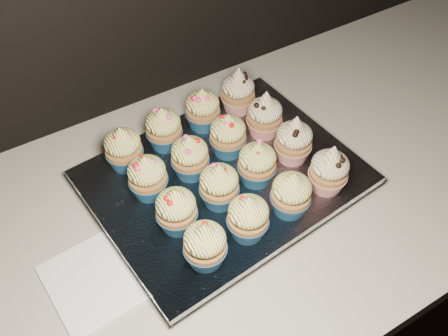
% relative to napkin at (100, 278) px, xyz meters
% --- Properties ---
extents(cabinet, '(2.40, 0.60, 0.86)m').
position_rel_napkin_xyz_m(cabinet, '(0.20, 0.04, -0.47)').
color(cabinet, black).
rests_on(cabinet, ground).
extents(worktop, '(2.44, 0.64, 0.04)m').
position_rel_napkin_xyz_m(worktop, '(0.20, 0.04, -0.02)').
color(worktop, beige).
rests_on(worktop, cabinet).
extents(napkin, '(0.15, 0.15, 0.00)m').
position_rel_napkin_xyz_m(napkin, '(0.00, 0.00, 0.00)').
color(napkin, white).
rests_on(napkin, worktop).
extents(baking_tray, '(0.42, 0.33, 0.02)m').
position_rel_napkin_xyz_m(baking_tray, '(0.25, 0.06, 0.01)').
color(baking_tray, black).
rests_on(baking_tray, worktop).
extents(foil_lining, '(0.45, 0.37, 0.01)m').
position_rel_napkin_xyz_m(foil_lining, '(0.25, 0.06, 0.03)').
color(foil_lining, silver).
rests_on(foil_lining, baking_tray).
extents(cupcake_0, '(0.06, 0.06, 0.08)m').
position_rel_napkin_xyz_m(cupcake_0, '(0.14, -0.07, 0.07)').
color(cupcake_0, '#1C5484').
rests_on(cupcake_0, foil_lining).
extents(cupcake_1, '(0.06, 0.06, 0.08)m').
position_rel_napkin_xyz_m(cupcake_1, '(0.22, -0.06, 0.07)').
color(cupcake_1, '#1C5484').
rests_on(cupcake_1, foil_lining).
extents(cupcake_2, '(0.06, 0.06, 0.08)m').
position_rel_napkin_xyz_m(cupcake_2, '(0.30, -0.06, 0.07)').
color(cupcake_2, '#1C5484').
rests_on(cupcake_2, foil_lining).
extents(cupcake_3, '(0.06, 0.06, 0.10)m').
position_rel_napkin_xyz_m(cupcake_3, '(0.38, -0.05, 0.07)').
color(cupcake_3, red).
rests_on(cupcake_3, foil_lining).
extents(cupcake_4, '(0.06, 0.06, 0.08)m').
position_rel_napkin_xyz_m(cupcake_4, '(0.14, 0.00, 0.07)').
color(cupcake_4, '#1C5484').
rests_on(cupcake_4, foil_lining).
extents(cupcake_5, '(0.06, 0.06, 0.08)m').
position_rel_napkin_xyz_m(cupcake_5, '(0.21, 0.01, 0.07)').
color(cupcake_5, '#1C5484').
rests_on(cupcake_5, foil_lining).
extents(cupcake_6, '(0.06, 0.06, 0.08)m').
position_rel_napkin_xyz_m(cupcake_6, '(0.29, 0.02, 0.07)').
color(cupcake_6, '#1C5484').
rests_on(cupcake_6, foil_lining).
extents(cupcake_7, '(0.06, 0.06, 0.10)m').
position_rel_napkin_xyz_m(cupcake_7, '(0.37, 0.03, 0.07)').
color(cupcake_7, red).
rests_on(cupcake_7, foil_lining).
extents(cupcake_8, '(0.06, 0.06, 0.08)m').
position_rel_napkin_xyz_m(cupcake_8, '(0.13, 0.09, 0.07)').
color(cupcake_8, '#1C5484').
rests_on(cupcake_8, foil_lining).
extents(cupcake_9, '(0.06, 0.06, 0.08)m').
position_rel_napkin_xyz_m(cupcake_9, '(0.21, 0.09, 0.07)').
color(cupcake_9, '#1C5484').
rests_on(cupcake_9, foil_lining).
extents(cupcake_10, '(0.06, 0.06, 0.08)m').
position_rel_napkin_xyz_m(cupcake_10, '(0.28, 0.10, 0.07)').
color(cupcake_10, '#1C5484').
rests_on(cupcake_10, foil_lining).
extents(cupcake_11, '(0.06, 0.06, 0.10)m').
position_rel_napkin_xyz_m(cupcake_11, '(0.36, 0.11, 0.07)').
color(cupcake_11, red).
rests_on(cupcake_11, foil_lining).
extents(cupcake_12, '(0.06, 0.06, 0.08)m').
position_rel_napkin_xyz_m(cupcake_12, '(0.12, 0.16, 0.07)').
color(cupcake_12, '#1C5484').
rests_on(cupcake_12, foil_lining).
extents(cupcake_13, '(0.06, 0.06, 0.08)m').
position_rel_napkin_xyz_m(cupcake_13, '(0.20, 0.17, 0.07)').
color(cupcake_13, '#1C5484').
rests_on(cupcake_13, foil_lining).
extents(cupcake_14, '(0.06, 0.06, 0.08)m').
position_rel_napkin_xyz_m(cupcake_14, '(0.28, 0.18, 0.07)').
color(cupcake_14, '#1C5484').
rests_on(cupcake_14, foil_lining).
extents(cupcake_15, '(0.06, 0.06, 0.10)m').
position_rel_napkin_xyz_m(cupcake_15, '(0.36, 0.18, 0.07)').
color(cupcake_15, red).
rests_on(cupcake_15, foil_lining).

